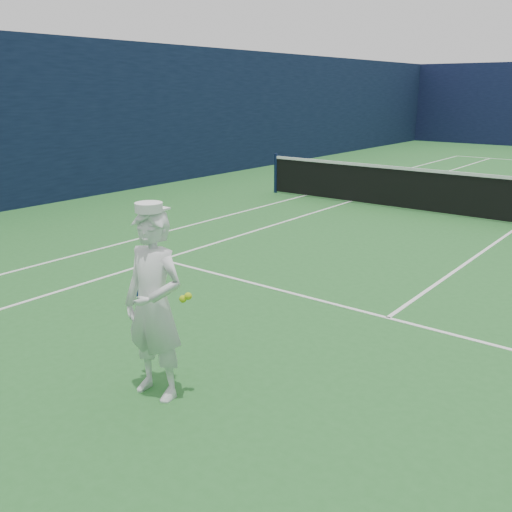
{
  "coord_description": "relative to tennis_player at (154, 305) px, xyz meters",
  "views": [
    {
      "loc": [
        2.77,
        -12.65,
        2.77
      ],
      "look_at": [
        -0.91,
        -7.93,
        1.01
      ],
      "focal_mm": 40.0,
      "sensor_mm": 36.0,
      "label": 1
    }
  ],
  "objects": [
    {
      "name": "tennis_player",
      "position": [
        0.0,
        0.0,
        0.0
      ],
      "size": [
        0.78,
        0.47,
        1.83
      ],
      "rotation": [
        0.0,
        0.0,
        0.08
      ],
      "color": "white",
      "rests_on": "ground"
    }
  ]
}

